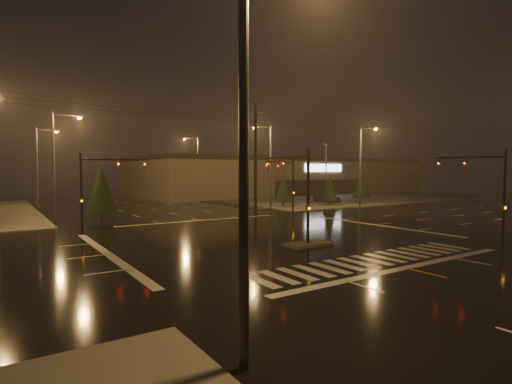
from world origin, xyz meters
TOP-DOWN VIEW (x-y plane):
  - ground at (0.00, 0.00)m, footprint 140.00×140.00m
  - sidewalk_ne at (30.00, 30.00)m, footprint 36.00×36.00m
  - median_island at (0.00, -4.00)m, footprint 3.00×1.60m
  - crosswalk at (0.00, -9.00)m, footprint 15.00×2.60m
  - stop_bar_near at (0.00, -11.00)m, footprint 16.00×0.50m
  - stop_bar_far at (0.00, 11.00)m, footprint 16.00×0.50m
  - parking_lot at (35.00, 28.00)m, footprint 50.00×24.00m
  - retail_building at (35.00, 45.99)m, footprint 60.20×28.30m
  - signal_mast_median at (0.00, -3.07)m, footprint 0.25×4.59m
  - signal_mast_ne at (9.50, 10.14)m, footprint 4.84×1.86m
  - signal_mast_nw at (-9.50, 10.14)m, footprint 4.84×1.86m
  - signal_mast_se at (10.23, -9.75)m, footprint 1.55×3.87m
  - streetlight_0 at (-11.18, -15.00)m, footprint 2.77×0.32m
  - streetlight_1 at (-11.18, 18.00)m, footprint 2.77×0.32m
  - streetlight_2 at (-11.18, 34.00)m, footprint 2.77×0.32m
  - streetlight_3 at (11.18, 16.00)m, footprint 2.77×0.32m
  - streetlight_4 at (11.18, 36.00)m, footprint 2.77×0.32m
  - streetlight_6 at (22.00, 11.18)m, footprint 0.32×2.77m
  - utility_pole_1 at (8.00, 14.00)m, footprint 2.20×0.32m
  - utility_pole_2 at (38.00, 14.00)m, footprint 2.20×0.32m
  - conifer_0 at (14.49, 17.40)m, footprint 2.15×2.15m
  - conifer_1 at (21.01, 15.84)m, footprint 2.12×2.12m
  - conifer_2 at (28.16, 16.82)m, footprint 2.64×2.64m
  - conifer_3 at (-7.66, 16.70)m, footprint 2.87×2.87m
  - car_parked at (24.41, 19.95)m, footprint 1.97×4.69m

SIDE VIEW (x-z plane):
  - ground at x=0.00m, z-range 0.00..0.00m
  - crosswalk at x=0.00m, z-range 0.00..0.01m
  - stop_bar_near at x=0.00m, z-range 0.00..0.01m
  - stop_bar_far at x=0.00m, z-range 0.00..0.01m
  - parking_lot at x=35.00m, z-range 0.00..0.08m
  - sidewalk_ne at x=30.00m, z-range 0.00..0.12m
  - median_island at x=0.00m, z-range 0.00..0.15m
  - car_parked at x=24.41m, z-range 0.00..1.58m
  - conifer_1 at x=21.01m, z-range 0.35..4.37m
  - conifer_0 at x=14.49m, z-range 0.35..4.41m
  - conifer_2 at x=28.16m, z-range 0.35..5.18m
  - conifer_3 at x=-7.66m, z-range 0.35..5.54m
  - signal_mast_se at x=10.23m, z-range 0.71..6.71m
  - signal_mast_median at x=0.00m, z-range 0.75..6.75m
  - signal_mast_ne at x=9.50m, z-range 0.79..6.79m
  - signal_mast_nw at x=-9.50m, z-range 0.79..6.79m
  - retail_building at x=35.00m, z-range 0.24..7.44m
  - streetlight_0 at x=-11.18m, z-range 0.80..10.80m
  - streetlight_1 at x=-11.18m, z-range 0.80..10.80m
  - streetlight_2 at x=-11.18m, z-range 0.80..10.80m
  - streetlight_3 at x=11.18m, z-range 0.80..10.80m
  - streetlight_4 at x=11.18m, z-range 0.80..10.80m
  - streetlight_6 at x=22.00m, z-range 0.80..10.80m
  - utility_pole_1 at x=8.00m, z-range 0.13..12.13m
  - utility_pole_2 at x=38.00m, z-range 0.13..12.13m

